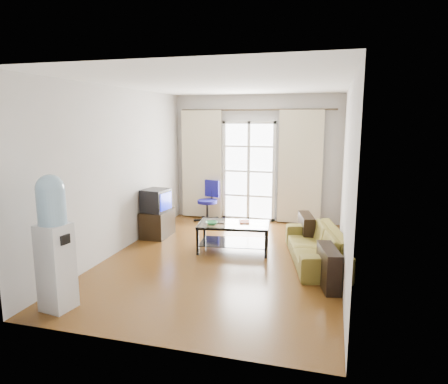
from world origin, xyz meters
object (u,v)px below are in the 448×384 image
Objects in this scene: sofa at (316,245)px; crt_tv at (155,200)px; coffee_table at (234,233)px; water_cooler at (54,240)px; tv_stand at (157,223)px; task_chair at (208,209)px.

crt_tv is at bearing -113.66° from sofa.
water_cooler reaches higher than coffee_table.
sofa is 3.02m from tv_stand.
water_cooler reaches higher than crt_tv.
crt_tv is (-2.95, 0.55, 0.44)m from sofa.
crt_tv is (0.00, -0.07, 0.46)m from tv_stand.
task_chair is at bearing 66.71° from tv_stand.
task_chair is (0.57, 1.44, -0.45)m from crt_tv.
water_cooler is at bearing -62.70° from sofa.
water_cooler is (0.13, -3.02, 0.58)m from tv_stand.
water_cooler reaches higher than task_chair.
task_chair reaches higher than sofa.
sofa is 3.10m from task_chair.
coffee_table is 1.68m from crt_tv.
sofa is at bearing 48.95° from water_cooler.
task_chair reaches higher than tv_stand.
tv_stand is 0.47m from crt_tv.
tv_stand is (-2.95, 0.63, -0.02)m from sofa.
coffee_table is (-1.36, 0.19, 0.04)m from sofa.
task_chair is 4.44m from water_cooler.
crt_tv is 2.95m from water_cooler.
sofa is 1.57× the size of coffee_table.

